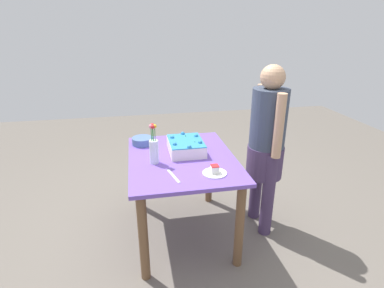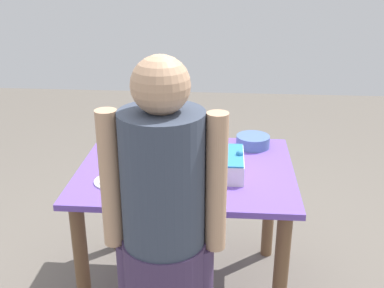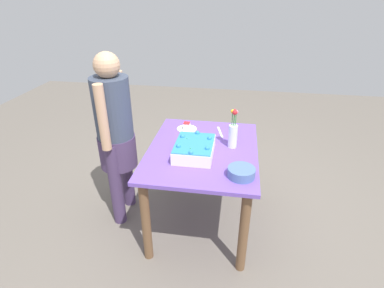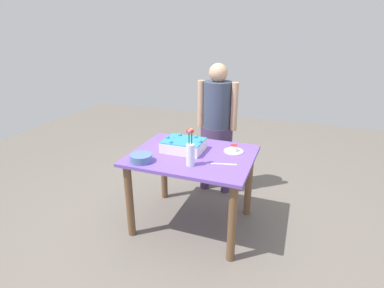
# 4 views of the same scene
# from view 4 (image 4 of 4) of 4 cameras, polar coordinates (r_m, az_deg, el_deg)

# --- Properties ---
(ground_plane) EXTENTS (8.00, 8.00, 0.00)m
(ground_plane) POSITION_cam_4_polar(r_m,az_deg,el_deg) (3.11, 0.07, -14.81)
(ground_plane) COLOR #665F56
(dining_table) EXTENTS (1.10, 0.87, 0.75)m
(dining_table) POSITION_cam_4_polar(r_m,az_deg,el_deg) (2.79, 0.08, -4.56)
(dining_table) COLOR #6A4AB2
(dining_table) RESTS_ON ground_plane
(sheet_cake) EXTENTS (0.37, 0.29, 0.13)m
(sheet_cake) POSITION_cam_4_polar(r_m,az_deg,el_deg) (2.79, -1.60, -0.21)
(sheet_cake) COLOR white
(sheet_cake) RESTS_ON dining_table
(serving_plate_with_slice) EXTENTS (0.18, 0.18, 0.07)m
(serving_plate_with_slice) POSITION_cam_4_polar(r_m,az_deg,el_deg) (2.81, 7.95, -1.09)
(serving_plate_with_slice) COLOR white
(serving_plate_with_slice) RESTS_ON dining_table
(cake_knife) EXTENTS (0.22, 0.07, 0.00)m
(cake_knife) POSITION_cam_4_polar(r_m,az_deg,el_deg) (2.54, 6.04, -3.82)
(cake_knife) COLOR silver
(cake_knife) RESTS_ON dining_table
(flower_vase) EXTENTS (0.07, 0.07, 0.32)m
(flower_vase) POSITION_cam_4_polar(r_m,az_deg,el_deg) (2.46, -0.32, -1.43)
(flower_vase) COLOR white
(flower_vase) RESTS_ON dining_table
(fruit_bowl) EXTENTS (0.19, 0.19, 0.07)m
(fruit_bowl) POSITION_cam_4_polar(r_m,az_deg,el_deg) (2.61, -9.64, -2.65)
(fruit_bowl) COLOR #4E6CA1
(fruit_bowl) RESTS_ON dining_table
(person_standing) EXTENTS (0.45, 0.31, 1.49)m
(person_standing) POSITION_cam_4_polar(r_m,az_deg,el_deg) (3.35, 4.74, 4.25)
(person_standing) COLOR #443357
(person_standing) RESTS_ON ground_plane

